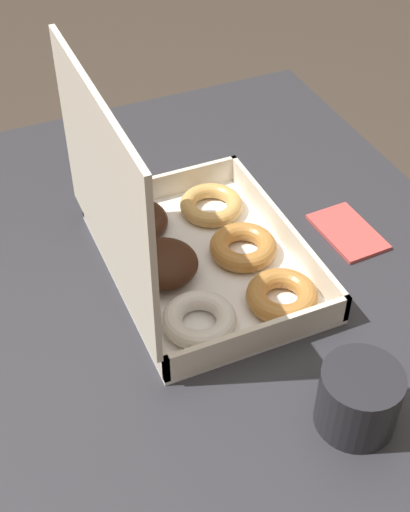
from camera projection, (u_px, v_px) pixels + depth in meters
The scene contains 5 objects.
ground_plane at pixel (184, 508), 1.52m from camera, with size 8.00×8.00×0.00m, color #42382D.
dining_table at pixel (177, 315), 1.11m from camera, with size 0.92×0.88×0.71m.
donut_box at pixel (183, 245), 0.99m from camera, with size 0.36×0.27×0.32m.
coffee_mug at pixel (359, 398), 0.81m from camera, with size 0.10×0.10×0.08m.
paper_napkin at pixel (348, 232), 1.09m from camera, with size 0.13×0.08×0.01m.
Camera 1 is at (-0.71, 0.26, 1.42)m, focal length 50.00 mm.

